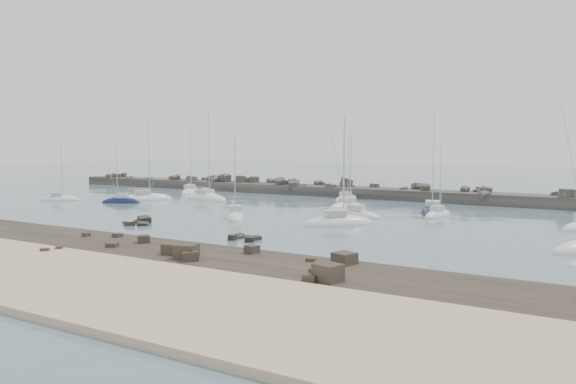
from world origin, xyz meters
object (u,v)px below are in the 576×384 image
Objects in this scene: sailboat_6 at (345,207)px; sailboat_7 at (338,223)px; sailboat_1 at (190,192)px; sailboat_13 at (346,199)px; sailboat_9 at (354,216)px; sailboat_3 at (146,199)px; sailboat_2 at (121,202)px; sailboat_4 at (207,199)px; sailboat_10 at (438,215)px; sailboat_5 at (235,217)px; sailboat_8 at (432,212)px; sailboat_0 at (60,200)px.

sailboat_6 is 17.52m from sailboat_7.
sailboat_1 is 0.97× the size of sailboat_7.
sailboat_1 is 1.16× the size of sailboat_13.
sailboat_7 is 1.19× the size of sailboat_9.
sailboat_2 is at bearing -90.25° from sailboat_3.
sailboat_13 is at bearing 112.93° from sailboat_7.
sailboat_7 is at bearing -5.47° from sailboat_2.
sailboat_4 reaches higher than sailboat_3.
sailboat_10 is (53.66, -10.95, -0.00)m from sailboat_1.
sailboat_5 is 0.82× the size of sailboat_8.
sailboat_4 is 33.26m from sailboat_9.
sailboat_4 is (8.74, 11.88, 0.00)m from sailboat_2.
sailboat_1 is 47.30m from sailboat_9.
sailboat_0 is 0.74× the size of sailboat_7.
sailboat_4 is 1.15× the size of sailboat_7.
sailboat_5 reaches higher than sailboat_2.
sailboat_2 is 0.70× the size of sailboat_3.
sailboat_6 is at bearing 65.42° from sailboat_5.
sailboat_4 is 37.18m from sailboat_7.
sailboat_5 is 1.03× the size of sailboat_9.
sailboat_6 is 12.66m from sailboat_13.
sailboat_10 is (50.67, 10.24, -0.01)m from sailboat_2.
sailboat_0 is 1.02× the size of sailboat_2.
sailboat_0 is at bearing -168.29° from sailboat_2.
sailboat_3 is 1.16× the size of sailboat_6.
sailboat_6 is at bearing 0.68° from sailboat_4.
sailboat_13 is (-5.21, 11.54, -0.01)m from sailboat_6.
sailboat_4 is at bearing 53.67° from sailboat_2.
sailboat_3 is at bearing 158.12° from sailboat_5.
sailboat_2 is 0.96× the size of sailboat_10.
sailboat_1 is at bearing 139.06° from sailboat_5.
sailboat_6 reaches higher than sailboat_13.
sailboat_3 is (0.02, 5.67, 0.00)m from sailboat_2.
sailboat_0 is at bearing -165.90° from sailboat_8.
sailboat_8 is at bearing 68.20° from sailboat_7.
sailboat_10 is at bearing -33.89° from sailboat_13.
sailboat_7 is (14.62, 1.40, -0.00)m from sailboat_5.
sailboat_4 is at bearing 154.63° from sailboat_7.
sailboat_2 is 41.18m from sailboat_9.
sailboat_1 is at bearing 170.94° from sailboat_8.
sailboat_1 is at bearing -175.65° from sailboat_13.
sailboat_3 is at bearing -174.84° from sailboat_10.
sailboat_0 is 12.68m from sailboat_2.
sailboat_1 reaches higher than sailboat_9.
sailboat_10 is at bearing 59.75° from sailboat_7.
sailboat_13 is at bearing 117.61° from sailboat_9.
sailboat_8 reaches higher than sailboat_3.
sailboat_3 reaches higher than sailboat_0.
sailboat_0 is 0.70× the size of sailboat_8.
sailboat_0 is at bearing -173.18° from sailboat_9.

